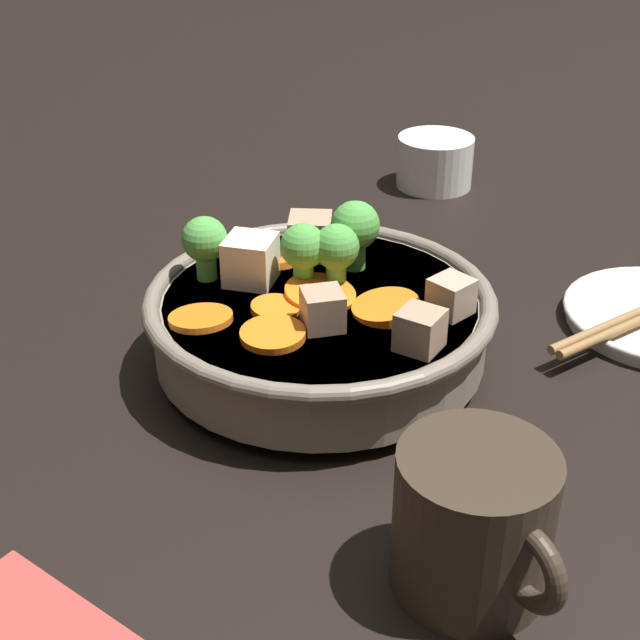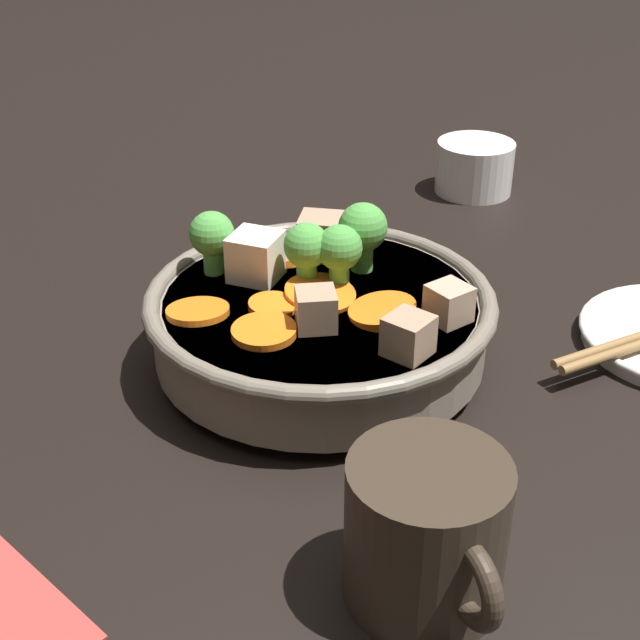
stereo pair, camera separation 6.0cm
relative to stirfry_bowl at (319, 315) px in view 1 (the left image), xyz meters
The scene contains 4 objects.
ground_plane 0.04m from the stirfry_bowl, ahead, with size 3.00×3.00×0.00m, color black.
stirfry_bowl is the anchor object (origin of this frame).
tea_cup 0.35m from the stirfry_bowl, 129.82° to the left, with size 0.08×0.08×0.05m.
dark_mug 0.22m from the stirfry_bowl, 10.55° to the right, with size 0.10×0.08×0.08m.
Camera 1 is at (0.45, -0.27, 0.34)m, focal length 50.00 mm.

